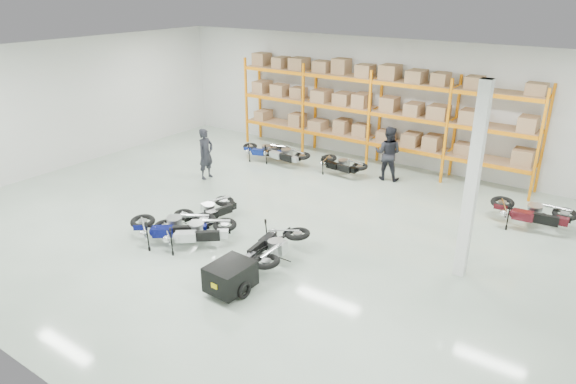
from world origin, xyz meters
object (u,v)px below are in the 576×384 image
Objects in this scene: trailer at (231,276)px; person_back at (388,153)px; moto_blue_centre at (172,221)px; moto_touring_right at (274,241)px; moto_back_b at (284,151)px; moto_silver_left at (194,226)px; moto_black_far_left at (209,207)px; moto_back_c at (341,161)px; person_left at (206,154)px; moto_back_d at (533,208)px; moto_back_a at (265,147)px.

person_back is (-0.21, 8.38, 0.52)m from trailer.
moto_blue_centre reaches higher than moto_touring_right.
moto_silver_left is at bearing -156.22° from moto_back_b.
moto_silver_left is 1.06× the size of moto_back_b.
moto_silver_left is at bearing 154.74° from trailer.
moto_black_far_left reaches higher than moto_back_c.
person_back reaches higher than moto_black_far_left.
person_left is at bearing -34.02° from moto_black_far_left.
person_left is at bearing 139.15° from trailer.
moto_blue_centre is at bearing -161.87° from moto_back_b.
trailer is 0.86× the size of moto_back_d.
moto_touring_right is at bearing -157.95° from moto_back_a.
moto_silver_left reaches higher than moto_back_b.
moto_back_a is at bearing 81.77° from moto_back_d.
person_back reaches higher than moto_back_b.
trailer is 8.05m from moto_back_c.
moto_silver_left is 1.05× the size of person_left.
moto_back_d reaches higher than trailer.
moto_black_far_left is (-0.61, 1.19, -0.06)m from moto_silver_left.
moto_touring_right is 1.15× the size of moto_back_c.
person_back reaches higher than trailer.
person_left is 0.94× the size of person_back.
moto_blue_centre is 1.02× the size of moto_touring_right.
moto_black_far_left is 1.01× the size of moto_back_a.
moto_black_far_left is 8.89m from moto_back_d.
person_back reaches higher than person_left.
moto_back_b is (0.92, -0.02, 0.03)m from moto_back_a.
moto_back_a is (-4.91, 7.65, 0.09)m from trailer.
moto_black_far_left is at bearing 55.43° from person_back.
moto_back_a and moto_back_c have the same top height.
moto_touring_right is 1.00× the size of person_back.
person_left is (-2.57, 2.64, 0.37)m from moto_black_far_left.
moto_back_c is 6.41m from moto_back_d.
moto_back_b is 2.28m from moto_back_c.
moto_back_d is (6.37, -0.68, 0.09)m from moto_back_c.
moto_blue_centre reaches higher than moto_back_a.
person_back is (3.78, 0.75, 0.40)m from moto_back_b.
moto_back_a is 4.77m from person_back.
moto_back_a is 3.19m from moto_back_c.
person_left reaches higher than trailer.
moto_blue_centre is 1.34m from moto_black_far_left.
moto_black_far_left reaches higher than moto_back_a.
moto_touring_right is 6.32m from person_left.
moto_back_d is at bearing -78.12° from person_left.
moto_blue_centre is at bearing 64.19° from moto_silver_left.
moto_back_a is at bearing -56.55° from moto_black_far_left.
person_back is at bearing -98.13° from moto_back_a.
person_left reaches higher than moto_back_c.
moto_back_c is (2.27, 0.23, -0.03)m from moto_back_b.
trailer is at bearing -159.47° from moto_back_c.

